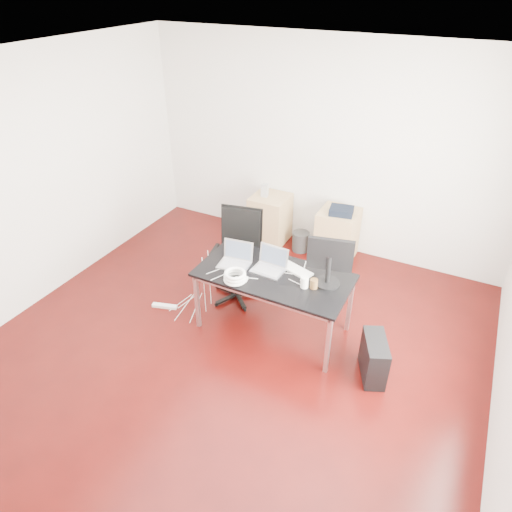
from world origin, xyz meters
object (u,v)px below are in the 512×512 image
at_px(filing_cabinet_left, 270,219).
at_px(pc_tower, 374,358).
at_px(desk, 274,278).
at_px(office_chair, 238,251).
at_px(filing_cabinet_right, 337,234).

relative_size(filing_cabinet_left, pc_tower, 1.56).
bearing_deg(desk, pc_tower, -8.70).
relative_size(office_chair, filing_cabinet_left, 1.54).
bearing_deg(desk, filing_cabinet_left, 116.62).
bearing_deg(pc_tower, office_chair, 138.57).
bearing_deg(office_chair, filing_cabinet_right, 48.04).
height_order(filing_cabinet_right, pc_tower, filing_cabinet_right).
distance_m(filing_cabinet_left, filing_cabinet_right, 1.01).
bearing_deg(filing_cabinet_left, pc_tower, -43.25).
height_order(desk, pc_tower, desk).
bearing_deg(pc_tower, filing_cabinet_left, 112.99).
bearing_deg(filing_cabinet_left, filing_cabinet_right, 0.00).
height_order(desk, filing_cabinet_left, desk).
relative_size(desk, office_chair, 1.48).
distance_m(office_chair, filing_cabinet_left, 1.38).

